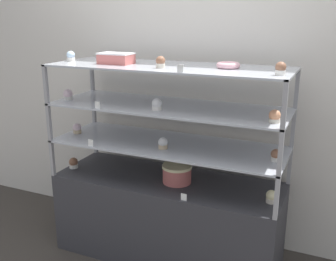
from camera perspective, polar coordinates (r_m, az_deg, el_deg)
ground_plane at (r=2.96m, az=-0.00°, el=-17.35°), size 20.00×20.00×0.00m
back_wall at (r=2.87m, az=3.45°, el=9.50°), size 8.00×0.05×2.60m
display_base at (r=2.81m, az=-0.00°, el=-12.47°), size 1.53×0.55×0.57m
display_riser_lower at (r=2.60m, az=-0.00°, el=-2.16°), size 1.53×0.55×0.26m
display_riser_middle at (r=2.53m, az=-0.00°, el=3.34°), size 1.53×0.55×0.26m
display_riser_upper at (r=2.48m, az=-0.00°, el=9.09°), size 1.53×0.55×0.26m
layer_cake_centerpiece at (r=2.61m, az=1.32°, el=-6.26°), size 0.20×0.20×0.12m
sheet_cake_frosted at (r=2.60m, az=-7.54°, el=10.35°), size 0.21×0.14×0.07m
cupcake_0 at (r=2.94m, az=-13.55°, el=-4.61°), size 0.06×0.06×0.08m
cupcake_1 at (r=2.43m, az=14.77°, el=-9.27°), size 0.06×0.06×0.08m
price_tag_0 at (r=2.38m, az=2.30°, el=-9.64°), size 0.04×0.00×0.04m
cupcake_2 at (r=2.89m, az=-13.04°, el=0.29°), size 0.06×0.06×0.07m
cupcake_3 at (r=2.49m, az=-0.74°, el=-1.87°), size 0.06×0.06×0.07m
cupcake_4 at (r=2.36m, az=15.40°, el=-3.50°), size 0.06×0.06×0.07m
price_tag_1 at (r=2.58m, az=-11.16°, el=-1.77°), size 0.04×0.00×0.04m
cupcake_5 at (r=2.79m, az=-14.31°, el=5.06°), size 0.06×0.06×0.07m
cupcake_6 at (r=2.40m, az=-1.63°, el=3.78°), size 0.06×0.06×0.07m
cupcake_7 at (r=2.19m, az=15.22°, el=1.96°), size 0.06×0.06×0.07m
price_tag_2 at (r=2.48m, az=-10.20°, el=3.65°), size 0.04×0.00×0.04m
cupcake_8 at (r=2.79m, az=-13.93°, el=10.40°), size 0.06×0.06×0.07m
cupcake_9 at (r=2.36m, az=-1.09°, el=9.88°), size 0.06×0.06×0.07m
cupcake_10 at (r=2.15m, az=16.03°, el=8.61°), size 0.06×0.06×0.07m
price_tag_3 at (r=2.17m, az=1.80°, el=8.98°), size 0.04×0.00×0.04m
donut_glazed at (r=2.38m, az=8.73°, el=9.36°), size 0.14×0.14×0.04m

